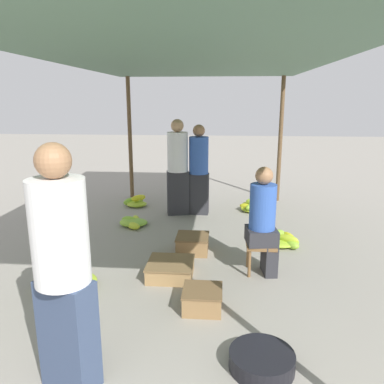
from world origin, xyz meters
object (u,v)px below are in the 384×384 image
banana_pile_left_2 (136,202)px  banana_pile_right_1 (252,207)px  banana_pile_left_1 (132,222)px  vendor_foreground (63,268)px  crate_near (202,299)px  shopper_walking_mid (199,169)px  basin_black (262,361)px  stool (261,249)px  banana_pile_left_0 (71,282)px  crate_mid (171,269)px  banana_pile_right_0 (280,239)px  vendor_seated (264,220)px  crate_far (192,244)px  shopper_walking_far (178,166)px

banana_pile_left_2 → banana_pile_right_1: bearing=-5.4°
banana_pile_left_1 → banana_pile_right_1: 2.21m
vendor_foreground → banana_pile_left_2: (-0.61, 4.61, -0.82)m
crate_near → shopper_walking_mid: bearing=94.5°
basin_black → shopper_walking_mid: size_ratio=0.32×
stool → banana_pile_left_0: 2.17m
crate_mid → basin_black: bearing=-58.3°
banana_pile_left_0 → crate_mid: (1.05, 0.35, 0.03)m
banana_pile_left_2 → banana_pile_right_0: size_ratio=0.82×
banana_pile_left_2 → crate_mid: 3.08m
vendor_seated → crate_mid: size_ratio=2.40×
crate_mid → stool: bearing=10.8°
banana_pile_left_1 → shopper_walking_mid: (1.03, 0.75, 0.77)m
vendor_foreground → banana_pile_left_0: (-0.58, 1.38, -0.84)m
banana_pile_left_1 → crate_far: bearing=-43.1°
vendor_seated → stool: bearing=173.3°
basin_black → crate_mid: bearing=121.7°
stool → vendor_seated: (0.02, -0.00, 0.35)m
banana_pile_left_0 → banana_pile_right_0: (2.45, 1.47, 0.01)m
banana_pile_left_1 → banana_pile_right_0: bearing=-15.2°
shopper_walking_mid → vendor_seated: bearing=-68.6°
vendor_seated → banana_pile_left_0: 2.25m
shopper_walking_mid → vendor_foreground: bearing=-98.5°
banana_pile_left_1 → banana_pile_left_2: banana_pile_left_2 is taller
crate_far → banana_pile_left_0: bearing=-138.6°
stool → banana_pile_left_0: (-2.09, -0.55, -0.23)m
vendor_seated → shopper_walking_mid: shopper_walking_mid is taller
banana_pile_left_0 → banana_pile_right_1: bearing=54.3°
banana_pile_left_2 → crate_far: (1.27, -2.14, 0.04)m
stool → banana_pile_left_1: stool is taller
banana_pile_left_0 → crate_mid: size_ratio=1.30×
crate_near → shopper_walking_mid: shopper_walking_mid is taller
banana_pile_left_0 → crate_near: bearing=-12.0°
crate_mid → banana_pile_right_0: bearing=38.6°
banana_pile_left_0 → shopper_walking_mid: (1.21, 2.83, 0.75)m
crate_far → vendor_seated: bearing=-32.3°
vendor_foreground → banana_pile_right_0: bearing=56.7°
banana_pile_left_0 → banana_pile_left_2: bearing=90.5°
banana_pile_left_0 → banana_pile_left_1: banana_pile_left_0 is taller
crate_mid → crate_far: (0.19, 0.74, 0.02)m
banana_pile_left_0 → crate_far: bearing=41.4°
stool → banana_pile_right_0: size_ratio=0.61×
vendor_foreground → crate_near: (0.87, 1.07, -0.80)m
banana_pile_left_0 → basin_black: bearing=-29.6°
banana_pile_right_1 → crate_far: bearing=-115.7°
vendor_foreground → banana_pile_left_0: 1.71m
vendor_foreground → crate_far: size_ratio=4.05×
crate_mid → shopper_walking_far: bearing=94.8°
vendor_foreground → banana_pile_right_1: (1.59, 4.41, -0.81)m
banana_pile_left_2 → shopper_walking_far: (0.87, -0.46, 0.79)m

